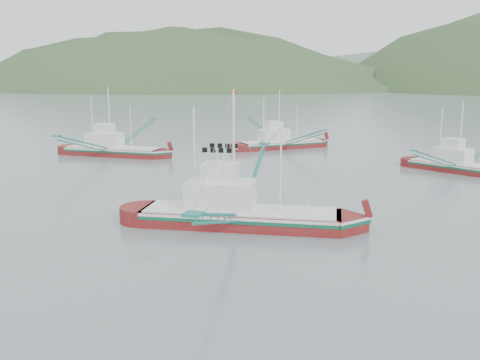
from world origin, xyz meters
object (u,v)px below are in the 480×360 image
(bg_boat_right, at_px, (462,157))
(bg_boat_far, at_px, (281,135))
(bg_boat_left, at_px, (112,146))
(main_boat, at_px, (238,202))

(bg_boat_right, height_order, bg_boat_far, bg_boat_far)
(bg_boat_right, xyz_separation_m, bg_boat_left, (-49.52, -2.28, -0.49))
(bg_boat_right, distance_m, bg_boat_far, 30.61)
(bg_boat_right, relative_size, bg_boat_far, 1.02)
(main_boat, relative_size, bg_boat_right, 1.32)
(main_boat, height_order, bg_boat_right, main_boat)
(bg_boat_right, relative_size, bg_boat_left, 0.81)
(main_boat, height_order, bg_boat_left, main_boat)
(bg_boat_far, bearing_deg, bg_boat_left, 173.27)
(bg_boat_right, bearing_deg, bg_boat_far, -178.76)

